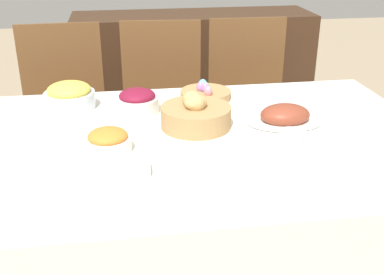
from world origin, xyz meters
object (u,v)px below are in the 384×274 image
Objects in this scene: chair_far_right at (249,108)px; dinner_plate at (230,191)px; egg_basket at (205,93)px; knife at (282,187)px; bread_basket at (196,114)px; beet_salad_bowl at (137,101)px; drinking_cup at (291,146)px; chair_far_left at (65,118)px; pineapple_bowl at (69,96)px; spoon at (293,187)px; ham_platter at (285,116)px; sideboard at (193,82)px; fork at (175,196)px; carrot_bowl at (108,141)px; chair_far_center at (163,113)px; butter_dish at (133,168)px.

chair_far_right is 1.36m from dinner_plate.
dinner_plate is (-0.07, -0.77, -0.02)m from egg_basket.
chair_far_right is 1.32m from knife.
dinner_plate is at bearing -87.77° from bread_basket.
beet_salad_bowl is 0.67m from drinking_cup.
chair_far_left is at bearing 120.23° from beet_salad_bowl.
chair_far_right is 0.95m from bread_basket.
spoon is (0.66, -0.74, -0.05)m from pineapple_bowl.
pineapple_bowl is at bearing 160.68° from ham_platter.
knife is at bearing -70.37° from bread_basket.
sideboard is 2.01m from dinner_plate.
fork is 1.00× the size of spoon.
carrot_bowl is (-0.31, -0.16, -0.01)m from bread_basket.
egg_basket is (0.64, -0.50, 0.27)m from chair_far_left.
chair_far_center is at bearing 86.10° from fork.
drinking_cup is at bearing 0.90° from butter_dish.
fork is 1.66× the size of butter_dish.
drinking_cup is (-0.18, -1.11, 0.30)m from chair_far_right.
dinner_plate is at bearing -30.49° from butter_dish.
chair_far_right reaches higher than dinner_plate.
chair_far_center is 1.29m from fork.
chair_far_center is 0.85m from bread_basket.
carrot_bowl is 1.53× the size of drinking_cup.
sideboard is at bearing 40.38° from chair_far_left.
fork is at bearing -54.63° from butter_dish.
butter_dish is (0.22, -0.59, -0.03)m from pineapple_bowl.
butter_dish is (-0.26, 0.15, 0.01)m from dinner_plate.
chair_far_left is 1.50m from spoon.
pineapple_bowl reaches higher than knife.
pineapple_bowl is at bearing 130.37° from knife.
carrot_bowl is at bearing 148.18° from spoon.
sideboard is 1.85m from drinking_cup.
egg_basket is at bearing -96.55° from sideboard.
carrot_bowl is (0.24, -0.95, 0.28)m from chair_far_left.
pineapple_bowl is at bearing 110.73° from butter_dish.
butter_dish is at bearing -179.10° from drinking_cup.
chair_far_left reaches higher than knife.
chair_far_left reaches higher than fork.
knife is at bearing -62.11° from chair_far_left.
chair_far_left is 6.49× the size of carrot_bowl.
chair_far_center is at bearing -178.52° from chair_far_right.
beet_salad_bowl is at bearing 121.38° from spoon.
beet_salad_bowl is 0.98× the size of fork.
beet_salad_bowl is at bearing 131.88° from drinking_cup.
chair_far_center is at bearing -1.90° from chair_far_left.
ham_platter is (-0.09, -0.80, 0.27)m from chair_far_right.
beet_salad_bowl reaches higher than carrot_bowl.
butter_dish is (-0.57, -0.31, -0.01)m from ham_platter.
chair_far_center reaches higher than fork.
ham_platter reaches higher than spoon.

